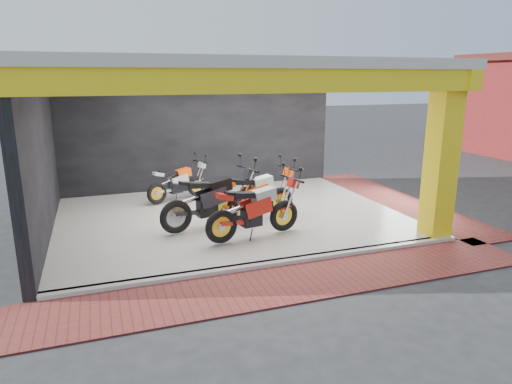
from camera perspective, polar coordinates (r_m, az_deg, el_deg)
ground at (r=9.36m, az=0.25°, el=-6.85°), size 80.00×80.00×0.00m
showroom_floor at (r=11.15m, az=-3.22°, el=-3.09°), size 8.00×6.00×0.10m
showroom_ceiling at (r=10.64m, az=-3.50°, el=15.47°), size 8.40×6.40×0.20m
back_wall at (r=13.74m, az=-6.99°, el=7.39°), size 8.20×0.20×3.50m
left_wall at (r=10.41m, az=-25.61°, el=3.90°), size 0.20×6.20×3.50m
corner_column at (r=10.17m, az=22.17°, el=4.03°), size 0.50×0.50×3.50m
header_beam_front at (r=7.80m, az=2.84°, el=13.71°), size 8.40×0.30×0.40m
header_beam_right at (r=12.36m, az=15.17°, el=13.46°), size 0.30×6.40×0.40m
floor_kerb at (r=8.46m, az=2.61°, el=-8.87°), size 8.00×0.20×0.10m
paver_front at (r=7.83m, az=4.79°, el=-11.21°), size 9.00×1.40×0.03m
paver_right at (r=13.26m, az=17.11°, el=-1.04°), size 1.40×7.00×0.03m
moto_hero at (r=10.86m, az=3.06°, el=0.54°), size 2.39×1.22×1.39m
moto_row_a at (r=9.73m, az=3.52°, el=-1.09°), size 2.41×1.26×1.40m
moto_row_b at (r=10.36m, az=-1.98°, el=0.14°), size 2.57×1.43×1.49m
moto_row_c at (r=12.72m, az=-7.46°, el=1.95°), size 2.04×1.35×1.17m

